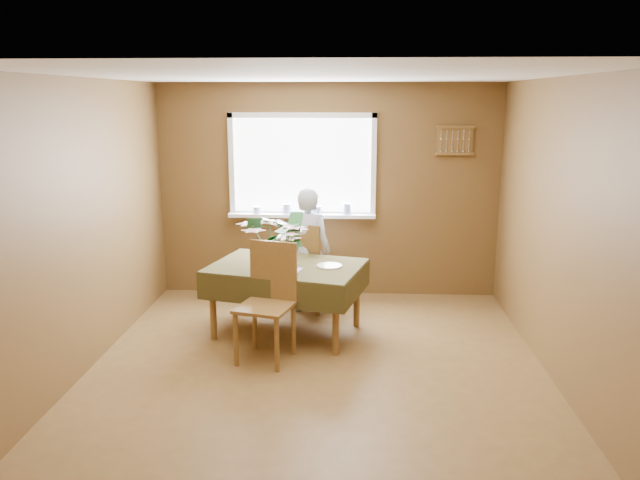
# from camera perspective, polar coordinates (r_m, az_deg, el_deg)

# --- Properties ---
(floor) EXTENTS (4.50, 4.50, 0.00)m
(floor) POSITION_cam_1_polar(r_m,az_deg,el_deg) (5.55, -0.32, -11.92)
(floor) COLOR brown
(floor) RESTS_ON ground
(ceiling) EXTENTS (4.50, 4.50, 0.00)m
(ceiling) POSITION_cam_1_polar(r_m,az_deg,el_deg) (5.04, -0.36, 14.83)
(ceiling) COLOR white
(ceiling) RESTS_ON wall_back
(wall_back) EXTENTS (4.00, 0.00, 4.00)m
(wall_back) POSITION_cam_1_polar(r_m,az_deg,el_deg) (7.36, 0.73, 4.48)
(wall_back) COLOR brown
(wall_back) RESTS_ON floor
(wall_front) EXTENTS (4.00, 0.00, 4.00)m
(wall_front) POSITION_cam_1_polar(r_m,az_deg,el_deg) (3.00, -2.97, -8.30)
(wall_front) COLOR brown
(wall_front) RESTS_ON floor
(wall_left) EXTENTS (0.00, 4.50, 4.50)m
(wall_left) POSITION_cam_1_polar(r_m,az_deg,el_deg) (5.64, -21.08, 0.98)
(wall_left) COLOR brown
(wall_left) RESTS_ON floor
(wall_right) EXTENTS (0.00, 4.50, 4.50)m
(wall_right) POSITION_cam_1_polar(r_m,az_deg,el_deg) (5.42, 21.30, 0.50)
(wall_right) COLOR brown
(wall_right) RESTS_ON floor
(window_assembly) EXTENTS (1.72, 0.20, 1.22)m
(window_assembly) POSITION_cam_1_polar(r_m,az_deg,el_deg) (7.32, -1.60, 5.31)
(window_assembly) COLOR white
(window_assembly) RESTS_ON wall_back
(spoon_rack) EXTENTS (0.44, 0.05, 0.33)m
(spoon_rack) POSITION_cam_1_polar(r_m,az_deg,el_deg) (7.35, 12.24, 8.88)
(spoon_rack) COLOR brown
(spoon_rack) RESTS_ON wall_back
(dining_table) EXTENTS (1.66, 1.33, 0.72)m
(dining_table) POSITION_cam_1_polar(r_m,az_deg,el_deg) (6.21, -3.09, -3.04)
(dining_table) COLOR brown
(dining_table) RESTS_ON floor
(chair_far) EXTENTS (0.60, 0.60, 1.00)m
(chair_far) POSITION_cam_1_polar(r_m,az_deg,el_deg) (6.89, -0.90, -2.13)
(chair_far) COLOR brown
(chair_far) RESTS_ON floor
(chair_near) EXTENTS (0.56, 0.56, 1.06)m
(chair_near) POSITION_cam_1_polar(r_m,az_deg,el_deg) (5.67, -4.72, -5.21)
(chair_near) COLOR brown
(chair_near) RESTS_ON floor
(seated_woman) EXTENTS (0.58, 0.45, 1.40)m
(seated_woman) POSITION_cam_1_polar(r_m,az_deg,el_deg) (6.80, -1.11, -0.97)
(seated_woman) COLOR white
(seated_woman) RESTS_ON floor
(flower_bouquet) EXTENTS (0.56, 0.56, 0.48)m
(flower_bouquet) POSITION_cam_1_polar(r_m,az_deg,el_deg) (5.94, -3.96, 0.16)
(flower_bouquet) COLOR white
(flower_bouquet) RESTS_ON dining_table
(side_plate) EXTENTS (0.28, 0.28, 0.01)m
(side_plate) POSITION_cam_1_polar(r_m,az_deg,el_deg) (6.12, 0.86, -2.37)
(side_plate) COLOR white
(side_plate) RESTS_ON dining_table
(table_knife) EXTENTS (0.04, 0.21, 0.00)m
(table_knife) POSITION_cam_1_polar(r_m,az_deg,el_deg) (5.89, -2.31, -2.97)
(table_knife) COLOR silver
(table_knife) RESTS_ON dining_table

